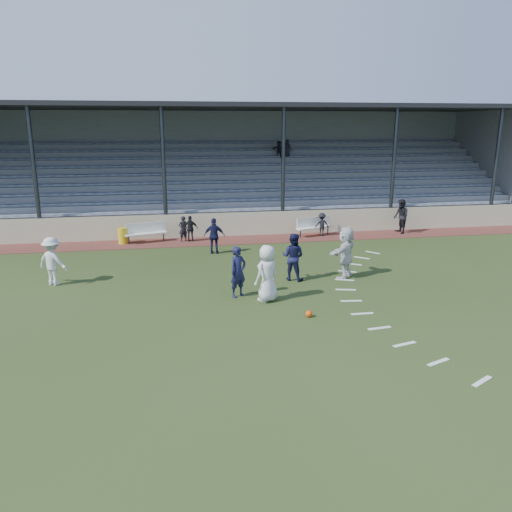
{
  "coord_description": "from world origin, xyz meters",
  "views": [
    {
      "loc": [
        -2.78,
        -13.45,
        5.6
      ],
      "look_at": [
        0.0,
        2.5,
        1.3
      ],
      "focal_mm": 35.0,
      "sensor_mm": 36.0,
      "label": 1
    }
  ],
  "objects_px": {
    "bench_right": "(314,225)",
    "trash_bin": "(123,236)",
    "player_white_lead": "(267,273)",
    "player_navy_lead": "(238,272)",
    "bench_left": "(146,231)",
    "football": "(309,314)",
    "official": "(401,216)"
  },
  "relations": [
    {
      "from": "bench_right",
      "to": "player_white_lead",
      "type": "relative_size",
      "value": 1.08
    },
    {
      "from": "player_white_lead",
      "to": "trash_bin",
      "type": "bearing_deg",
      "value": -93.98
    },
    {
      "from": "bench_left",
      "to": "trash_bin",
      "type": "bearing_deg",
      "value": 170.49
    },
    {
      "from": "bench_right",
      "to": "football",
      "type": "relative_size",
      "value": 9.8
    },
    {
      "from": "bench_left",
      "to": "player_navy_lead",
      "type": "xyz_separation_m",
      "value": [
        3.32,
        -8.59,
        0.27
      ]
    },
    {
      "from": "football",
      "to": "bench_left",
      "type": "bearing_deg",
      "value": 115.51
    },
    {
      "from": "trash_bin",
      "to": "player_white_lead",
      "type": "xyz_separation_m",
      "value": [
        5.29,
        -9.04,
        0.53
      ]
    },
    {
      "from": "official",
      "to": "player_white_lead",
      "type": "bearing_deg",
      "value": -45.49
    },
    {
      "from": "bench_left",
      "to": "trash_bin",
      "type": "distance_m",
      "value": 1.12
    },
    {
      "from": "bench_right",
      "to": "trash_bin",
      "type": "xyz_separation_m",
      "value": [
        -9.54,
        -0.15,
        -0.18
      ]
    },
    {
      "from": "bench_right",
      "to": "football",
      "type": "xyz_separation_m",
      "value": [
        -3.3,
        -10.81,
        -0.48
      ]
    },
    {
      "from": "bench_left",
      "to": "football",
      "type": "bearing_deg",
      "value": -80.56
    },
    {
      "from": "bench_left",
      "to": "official",
      "type": "height_order",
      "value": "official"
    },
    {
      "from": "player_navy_lead",
      "to": "trash_bin",
      "type": "bearing_deg",
      "value": 86.4
    },
    {
      "from": "bench_right",
      "to": "trash_bin",
      "type": "bearing_deg",
      "value": 162.71
    },
    {
      "from": "football",
      "to": "player_white_lead",
      "type": "bearing_deg",
      "value": 120.51
    },
    {
      "from": "trash_bin",
      "to": "football",
      "type": "distance_m",
      "value": 12.35
    },
    {
      "from": "player_white_lead",
      "to": "player_navy_lead",
      "type": "height_order",
      "value": "player_white_lead"
    },
    {
      "from": "player_white_lead",
      "to": "official",
      "type": "relative_size",
      "value": 1.05
    },
    {
      "from": "player_white_lead",
      "to": "official",
      "type": "xyz_separation_m",
      "value": [
        8.9,
        8.96,
        -0.02
      ]
    },
    {
      "from": "bench_right",
      "to": "official",
      "type": "xyz_separation_m",
      "value": [
        4.65,
        -0.23,
        0.33
      ]
    },
    {
      "from": "bench_left",
      "to": "bench_right",
      "type": "height_order",
      "value": "same"
    },
    {
      "from": "player_white_lead",
      "to": "official",
      "type": "height_order",
      "value": "player_white_lead"
    },
    {
      "from": "bench_right",
      "to": "player_navy_lead",
      "type": "height_order",
      "value": "player_navy_lead"
    },
    {
      "from": "bench_right",
      "to": "player_navy_lead",
      "type": "xyz_separation_m",
      "value": [
        -5.13,
        -8.62,
        0.27
      ]
    },
    {
      "from": "trash_bin",
      "to": "official",
      "type": "xyz_separation_m",
      "value": [
        14.19,
        -0.08,
        0.51
      ]
    },
    {
      "from": "player_navy_lead",
      "to": "official",
      "type": "bearing_deg",
      "value": 9.48
    },
    {
      "from": "bench_right",
      "to": "football",
      "type": "distance_m",
      "value": 11.31
    },
    {
      "from": "bench_left",
      "to": "trash_bin",
      "type": "relative_size",
      "value": 2.67
    },
    {
      "from": "player_navy_lead",
      "to": "football",
      "type": "bearing_deg",
      "value": -81.31
    },
    {
      "from": "bench_right",
      "to": "player_navy_lead",
      "type": "relative_size",
      "value": 1.18
    },
    {
      "from": "player_white_lead",
      "to": "player_navy_lead",
      "type": "relative_size",
      "value": 1.09
    }
  ]
}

